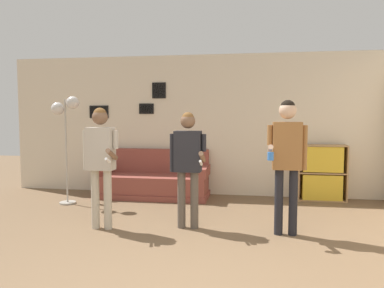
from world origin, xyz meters
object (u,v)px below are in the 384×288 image
Objects in this scene: floor_lamp at (65,118)px; person_watcher_holding_cup at (287,152)px; couch at (154,181)px; person_player_foreground_center at (188,158)px; person_player_foreground_left at (101,155)px; bottle_on_floor at (97,198)px; bookshelf at (322,173)px.

floor_lamp is 3.82m from person_watcher_holding_cup.
person_watcher_holding_cup is (3.62, -1.14, -0.42)m from floor_lamp.
floor_lamp reaches higher than couch.
person_player_foreground_left is at bearing -169.34° from person_player_foreground_center.
couch is 1.12m from bottle_on_floor.
bookshelf is 3.42× the size of bottle_on_floor.
bookshelf is at bearing 34.62° from person_player_foreground_left.
person_player_foreground_left is at bearing -145.38° from bookshelf.
person_player_foreground_left reaches higher than person_player_foreground_center.
person_player_foreground_left is 1.04× the size of person_player_foreground_center.
floor_lamp reaches higher than person_watcher_holding_cup.
person_player_foreground_center reaches higher than bottle_on_floor.
bookshelf is 0.64× the size of person_player_foreground_center.
couch is at bearing 43.11° from bottle_on_floor.
person_player_foreground_left is (-3.26, -2.25, 0.50)m from bookshelf.
floor_lamp is at bearing -149.76° from couch.
floor_lamp is (-4.43, -0.98, 0.99)m from bookshelf.
person_watcher_holding_cup reaches higher than couch.
floor_lamp is at bearing -176.93° from bottle_on_floor.
person_player_foreground_center is at bearing 10.66° from person_player_foreground_left.
person_player_foreground_center is 5.36× the size of bottle_on_floor.
bookshelf is 2.96m from person_player_foreground_center.
floor_lamp is at bearing -167.48° from bookshelf.
bookshelf is 3.99m from person_player_foreground_left.
person_player_foreground_left is 5.56× the size of bottle_on_floor.
person_watcher_holding_cup reaches higher than bookshelf.
couch is 1.26× the size of person_player_foreground_left.
bottle_on_floor is (-1.78, 1.08, -0.85)m from person_player_foreground_center.
person_watcher_holding_cup is 3.43m from bottle_on_floor.
bookshelf is at bearing 69.14° from person_watcher_holding_cup.
person_watcher_holding_cup reaches higher than person_player_foreground_left.
floor_lamp reaches higher than bookshelf.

